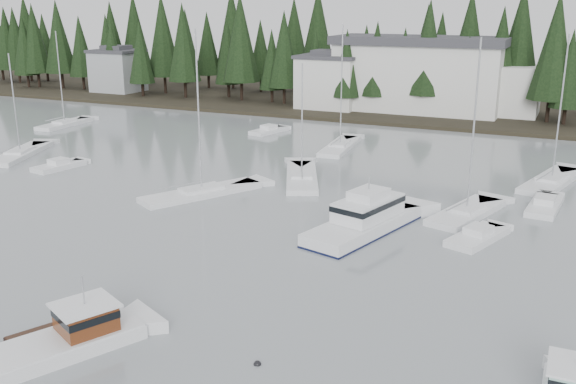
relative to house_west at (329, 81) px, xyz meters
name	(u,v)px	position (x,y,z in m)	size (l,w,h in m)	color
far_shore_land	(467,102)	(18.00, 18.00, -4.65)	(240.00, 54.00, 1.00)	black
conifer_treeline	(455,112)	(18.00, 7.00, -4.65)	(200.00, 22.00, 20.00)	black
house_west	(329,81)	(0.00, 0.00, 0.00)	(9.54, 7.42, 8.75)	silver
house_far_west	(118,70)	(-42.00, 2.00, -0.25)	(8.48, 7.42, 8.25)	#999EA0
harbor_inn	(433,75)	(15.04, 3.34, 1.12)	(29.50, 11.50, 10.90)	silver
lobster_boat_brown	(62,343)	(14.10, -72.32, -4.19)	(6.29, 8.71, 4.12)	white
cabin_cruiser_center	(365,222)	(22.05, -50.14, -3.94)	(6.22, 11.59, 4.76)	white
sailboat_1	(467,214)	(28.22, -43.34, -4.57)	(5.14, 9.32, 14.21)	white
sailboat_2	(21,155)	(-19.75, -42.59, -4.60)	(6.38, 11.11, 11.54)	white
sailboat_3	(551,183)	(33.78, -30.58, -4.59)	(5.51, 11.30, 14.05)	white
sailboat_4	(202,194)	(6.32, -47.25, -4.58)	(7.55, 10.92, 14.62)	white
sailboat_7	(302,179)	(12.15, -38.85, -4.61)	(7.05, 11.18, 11.39)	white
sailboat_8	(340,148)	(10.83, -24.64, -4.58)	(3.59, 10.78, 14.45)	white
sailboat_10	(65,125)	(-28.24, -26.75, -4.58)	(2.99, 9.00, 13.09)	white
runabout_0	(59,167)	(-11.79, -45.19, -4.52)	(3.06, 5.54, 1.42)	white
runabout_1	(478,238)	(29.86, -48.61, -4.52)	(3.96, 6.19, 1.42)	white
runabout_3	(269,132)	(-0.74, -19.62, -4.52)	(3.49, 5.99, 1.42)	white
runabout_4	(545,207)	(33.69, -38.91, -4.52)	(2.74, 6.64, 1.42)	white
mooring_buoy_dark	(257,364)	(23.14, -69.48, -4.65)	(0.37, 0.37, 0.37)	black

